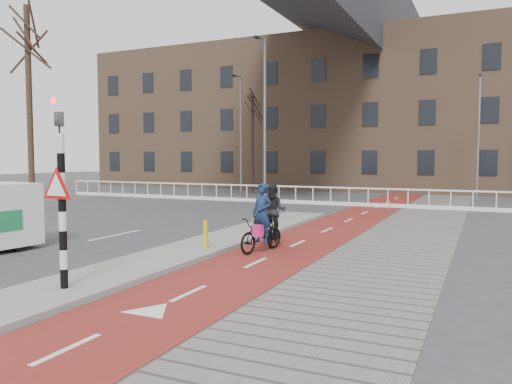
% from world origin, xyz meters
% --- Properties ---
extents(ground, '(120.00, 120.00, 0.00)m').
position_xyz_m(ground, '(0.00, 0.00, 0.00)').
color(ground, '#38383A').
rests_on(ground, ground).
extents(bike_lane, '(2.50, 60.00, 0.01)m').
position_xyz_m(bike_lane, '(1.50, 10.00, 0.01)').
color(bike_lane, maroon).
rests_on(bike_lane, ground).
extents(sidewalk, '(3.00, 60.00, 0.01)m').
position_xyz_m(sidewalk, '(4.30, 10.00, 0.01)').
color(sidewalk, slate).
rests_on(sidewalk, ground).
extents(curb_island, '(1.80, 16.00, 0.12)m').
position_xyz_m(curb_island, '(-0.70, 4.00, 0.06)').
color(curb_island, gray).
rests_on(curb_island, ground).
extents(traffic_signal, '(0.80, 0.80, 3.68)m').
position_xyz_m(traffic_signal, '(-0.60, -2.02, 1.99)').
color(traffic_signal, black).
rests_on(traffic_signal, curb_island).
extents(bollard, '(0.12, 0.12, 0.75)m').
position_xyz_m(bollard, '(-0.29, 2.66, 0.50)').
color(bollard, '#D3BB0B').
rests_on(bollard, curb_island).
extents(cyclist_near, '(0.99, 1.86, 1.85)m').
position_xyz_m(cyclist_near, '(1.04, 3.39, 0.63)').
color(cyclist_near, black).
rests_on(cyclist_near, bike_lane).
extents(cyclist_far, '(0.87, 1.70, 1.79)m').
position_xyz_m(cyclist_far, '(0.97, 4.37, 0.75)').
color(cyclist_far, black).
rests_on(cyclist_far, bike_lane).
extents(railing, '(28.00, 0.10, 0.99)m').
position_xyz_m(railing, '(-5.00, 17.00, 0.31)').
color(railing, silver).
rests_on(railing, ground).
extents(townhouse_row, '(46.00, 10.00, 15.90)m').
position_xyz_m(townhouse_row, '(-3.00, 32.00, 7.81)').
color(townhouse_row, '#7F6047').
rests_on(townhouse_row, ground).
extents(tree_left, '(0.27, 0.27, 9.49)m').
position_xyz_m(tree_left, '(-12.73, 7.87, 4.75)').
color(tree_left, black).
rests_on(tree_left, ground).
extents(tree_mid, '(0.22, 0.22, 7.14)m').
position_xyz_m(tree_mid, '(-8.67, 23.45, 3.57)').
color(tree_mid, black).
rests_on(tree_mid, ground).
extents(streetlight_near, '(0.12, 0.12, 8.36)m').
position_xyz_m(streetlight_near, '(-3.51, 13.94, 4.18)').
color(streetlight_near, slate).
rests_on(streetlight_near, ground).
extents(streetlight_left, '(0.12, 0.12, 7.95)m').
position_xyz_m(streetlight_left, '(-8.41, 21.09, 3.98)').
color(streetlight_left, slate).
rests_on(streetlight_left, ground).
extents(streetlight_right, '(0.12, 0.12, 7.26)m').
position_xyz_m(streetlight_right, '(6.08, 22.57, 3.63)').
color(streetlight_right, slate).
rests_on(streetlight_right, ground).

